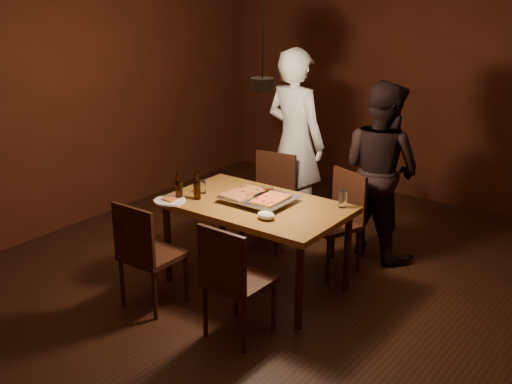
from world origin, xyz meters
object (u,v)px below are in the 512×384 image
Objects in this scene: chair_near_right at (232,273)px; chair_far_right at (339,212)px; beer_bottle_b at (197,186)px; pizza_tray at (258,199)px; plate_slice at (170,200)px; diner_dark at (381,170)px; chair_near_left at (144,246)px; dining_table at (256,212)px; chair_far_left at (271,191)px; pendant_lamp at (262,83)px; diner_white at (295,142)px; beer_bottle_a at (179,186)px.

chair_far_right is at bearing 90.18° from chair_near_right.
beer_bottle_b reaches higher than chair_far_right.
pizza_tray is 2.11× the size of plate_slice.
pizza_tray is (-0.36, 0.82, 0.24)m from chair_near_right.
diner_dark reaches higher than chair_near_right.
chair_near_right is 0.92m from pizza_tray.
chair_near_left is at bearing -175.54° from chair_near_right.
pizza_tray reaches higher than plate_slice.
beer_bottle_b reaches higher than chair_near_left.
dining_table is 0.95m from chair_far_left.
pendant_lamp reaches higher than chair_far_right.
pendant_lamp is (0.58, 0.77, 1.22)m from chair_near_left.
chair_near_left is 2.11m from diner_white.
pendant_lamp is at bearing 87.66° from diner_dark.
dining_table is at bearing -87.30° from pizza_tray.
pizza_tray is 2.34× the size of beer_bottle_a.
pendant_lamp is (-0.25, 0.72, 1.22)m from chair_near_right.
diner_dark is (0.16, 2.02, 0.29)m from chair_near_right.
chair_far_right is 1.11× the size of chair_near_right.
chair_near_left is 0.51m from plate_slice.
pizza_tray is 0.68m from beer_bottle_a.
chair_near_left is 2.31m from diner_dark.
beer_bottle_b is at bearing 146.18° from chair_near_right.
chair_near_right is at bearing -27.19° from beer_bottle_a.
diner_white is at bearing 107.90° from pizza_tray.
dining_table is at bearing 107.74° from chair_far_left.
chair_far_right is 1.45m from beer_bottle_a.
diner_dark reaches higher than chair_near_left.
pizza_tray is (-0.39, -0.69, 0.24)m from chair_far_right.
diner_dark is at bearing 72.35° from pendant_lamp.
diner_white reaches higher than chair_near_left.
chair_far_right and chair_near_left have the same top height.
pendant_lamp is at bearing 14.35° from beer_bottle_b.
chair_far_right is 2.28× the size of beer_bottle_a.
chair_near_left is 0.83m from chair_near_right.
diner_dark is at bearing 86.61° from chair_near_right.
pizza_tray is at bearing 29.61° from beer_bottle_a.
chair_near_right is 1.11m from beer_bottle_a.
diner_white is 1.63m from pendant_lamp.
chair_far_left and chair_far_right have the same top height.
pizza_tray is 0.33× the size of diner_dark.
chair_near_right reaches higher than pizza_tray.
diner_dark is at bearing -166.59° from chair_far_left.
diner_dark is at bearing 54.18° from beer_bottle_a.
beer_bottle_a reaches higher than plate_slice.
diner_white is (-0.82, 0.52, 0.40)m from chair_far_right.
chair_far_right reaches higher than pizza_tray.
chair_far_right is 2.33× the size of beer_bottle_b.
chair_far_right is (0.82, -0.10, 0.00)m from chair_far_left.
diner_dark reaches higher than chair_far_right.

